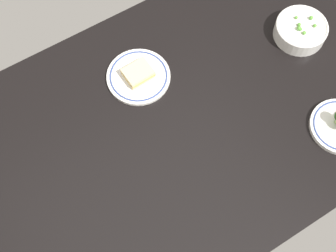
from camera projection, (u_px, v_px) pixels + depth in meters
dining_table at (168, 131)px, 143.02cm from camera, size 153.28×92.91×4.00cm
plate_sandwich at (138, 76)px, 147.49cm from camera, size 20.76×20.76×4.33cm
bowl_peas at (301, 30)px, 152.66cm from camera, size 17.44×17.44×6.55cm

